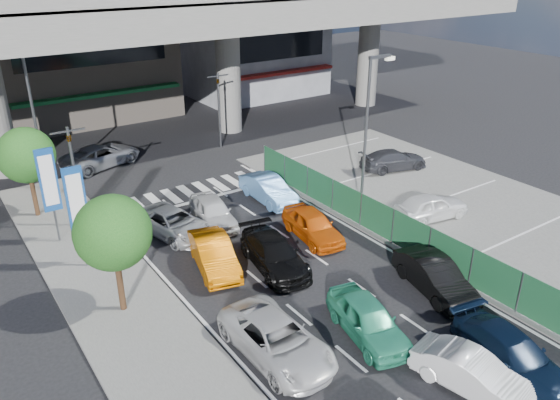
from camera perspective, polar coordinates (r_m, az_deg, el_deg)
ground at (r=22.03m, az=5.38°, el=-10.44°), size 120.00×120.00×0.00m
parking_lot at (r=30.41m, az=19.13°, el=-1.32°), size 12.00×28.00×0.06m
sidewalk_left at (r=22.19m, az=-16.00°, el=-10.95°), size 4.00×30.00×0.12m
fence_run at (r=25.41m, az=13.30°, el=-3.59°), size 0.16×22.00×1.80m
expressway at (r=37.78m, az=-16.83°, el=17.72°), size 64.00×14.00×10.75m
building_center at (r=48.39m, az=-21.06°, el=16.92°), size 14.00×10.90×15.00m
building_east at (r=53.87m, az=-3.21°, el=17.42°), size 12.00×10.90×12.00m
traffic_light_left at (r=27.67m, az=-20.98°, el=4.63°), size 1.60×1.24×5.20m
traffic_light_right at (r=37.99m, az=-6.46°, el=11.18°), size 1.60×1.24×5.20m
street_lamp_right at (r=28.46m, az=9.30°, el=8.24°), size 1.65×0.22×8.00m
street_lamp_left at (r=33.08m, az=-24.14°, el=8.71°), size 1.65×0.22×8.00m
signboard_near at (r=24.11m, az=-20.46°, el=-0.39°), size 0.80×0.14×4.70m
signboard_far at (r=26.77m, az=-23.00°, el=1.64°), size 0.80×0.14×4.70m
tree_near at (r=20.50m, az=-17.06°, el=-3.32°), size 2.80×2.80×4.80m
tree_far at (r=29.91m, az=-25.01°, el=4.24°), size 2.80×2.80×4.80m
hatch_white_back_mid at (r=18.78m, az=19.46°, el=-16.71°), size 2.17×4.01×1.25m
minivan_navy_back at (r=19.93m, az=23.03°, el=-14.59°), size 2.56×4.72×1.30m
sedan_white_mid_left at (r=18.99m, az=-0.36°, el=-14.36°), size 2.33×4.85×1.33m
taxi_teal_mid at (r=20.05m, az=9.19°, el=-12.23°), size 2.45×4.30×1.38m
hatch_black_mid_right at (r=22.99m, az=15.88°, el=-7.70°), size 2.42×4.42×1.38m
taxi_orange_left at (r=23.82m, az=-6.94°, el=-5.65°), size 2.41×4.42×1.38m
sedan_black_mid at (r=23.73m, az=-0.60°, el=-5.64°), size 2.57×4.81×1.33m
taxi_orange_right at (r=26.12m, az=3.44°, el=-2.63°), size 2.17×4.24×1.38m
wagon_silver_front_left at (r=26.90m, az=-11.07°, el=-2.38°), size 3.05×4.86×1.25m
sedan_white_front_mid at (r=27.61m, az=-7.02°, el=-1.22°), size 2.25×4.23×1.37m
kei_truck_front_right at (r=29.98m, az=-1.23°, el=1.13°), size 1.54×4.21×1.38m
crossing_wagon_silver at (r=36.85m, az=-18.20°, el=4.45°), size 5.63×3.85×1.43m
parked_sedan_white at (r=28.89m, az=15.46°, el=-0.63°), size 4.24×2.22×1.37m
parked_sedan_dgrey at (r=35.08m, az=11.78°, el=4.14°), size 4.61×2.74×1.25m
traffic_cone at (r=26.74m, az=11.27°, el=-3.11°), size 0.46×0.46×0.68m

